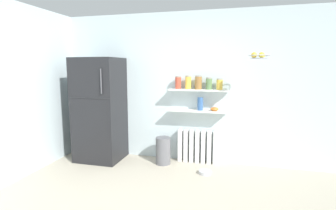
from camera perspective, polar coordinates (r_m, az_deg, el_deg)
name	(u,v)px	position (r m, az deg, el deg)	size (l,w,h in m)	color
ground_plane	(160,200)	(3.46, -1.76, -20.30)	(7.04, 7.04, 0.00)	#B2A893
back_wall	(185,88)	(4.56, 3.71, 3.82)	(7.04, 0.10, 2.60)	silver
side_wall_left	(13,92)	(4.35, -31.19, 2.41)	(0.10, 4.80, 2.60)	silver
refrigerator	(100,109)	(4.75, -14.90, -0.97)	(0.78, 0.72, 1.83)	black
radiator	(198,146)	(4.58, 6.59, -9.13)	(0.69, 0.12, 0.57)	white
wall_shelf_lower	(198,111)	(4.40, 6.67, -1.30)	(1.01, 0.22, 0.03)	white
wall_shelf_upper	(198,90)	(4.36, 6.75, 3.33)	(1.01, 0.22, 0.03)	white
storage_jar_0	(178,83)	(4.41, 2.27, 5.01)	(0.10, 0.10, 0.22)	#C64C38
storage_jar_1	(188,82)	(4.38, 4.51, 5.03)	(0.10, 0.10, 0.23)	yellow
storage_jar_2	(198,82)	(4.35, 6.78, 5.00)	(0.12, 0.12, 0.23)	olive
storage_jar_3	(209,84)	(4.33, 9.07, 4.72)	(0.10, 0.10, 0.20)	#5B7F4C
storage_jar_4	(220,84)	(4.32, 11.37, 4.55)	(0.10, 0.10, 0.18)	yellow
vase	(200,104)	(4.38, 7.16, 0.27)	(0.09, 0.09, 0.22)	#38609E
shelf_bowl	(214,109)	(4.37, 10.29, -0.88)	(0.14, 0.14, 0.06)	orange
trash_bin	(163,151)	(4.50, -1.09, -10.09)	(0.26, 0.26, 0.47)	slate
pet_food_bowl	(205,172)	(4.22, 8.23, -14.54)	(0.20, 0.20, 0.05)	#B7B7BC
hanging_fruit_basket	(259,56)	(3.95, 19.54, 10.25)	(0.30, 0.30, 0.09)	#B2B2B7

